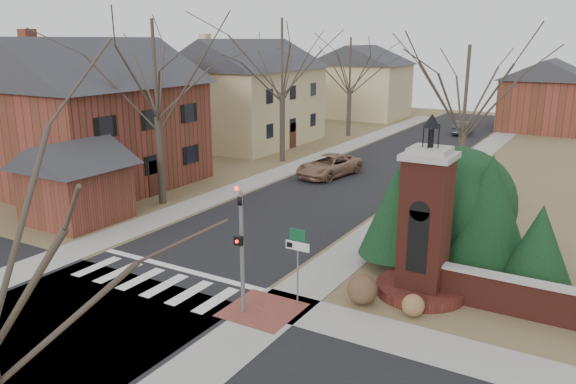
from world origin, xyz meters
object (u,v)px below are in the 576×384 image
Objects in this scene: sign_post at (297,252)px; distant_car at (462,128)px; pickup_truck at (329,166)px; brick_gate_monument at (424,237)px; traffic_signal_pole at (241,240)px.

distant_car is at bearing 95.81° from sign_post.
sign_post reaches higher than pickup_truck.
traffic_signal_pole is at bearing -136.76° from brick_gate_monument.
sign_post is 39.44m from distant_car.
sign_post is (1.29, 1.41, -0.64)m from traffic_signal_pole.
traffic_signal_pole is at bearing -132.43° from sign_post.
distant_car is at bearing 91.01° from pickup_truck.
sign_post is 0.70× the size of distant_car.
traffic_signal_pole is 0.87× the size of pickup_truck.
brick_gate_monument is 18.09m from pickup_truck.
brick_gate_monument is 1.65× the size of distant_car.
brick_gate_monument is 1.26× the size of pickup_truck.
distant_car is (3.43, 21.79, -0.07)m from pickup_truck.
pickup_truck is 1.31× the size of distant_car.
pickup_truck is (-7.42, 17.43, -1.23)m from sign_post.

